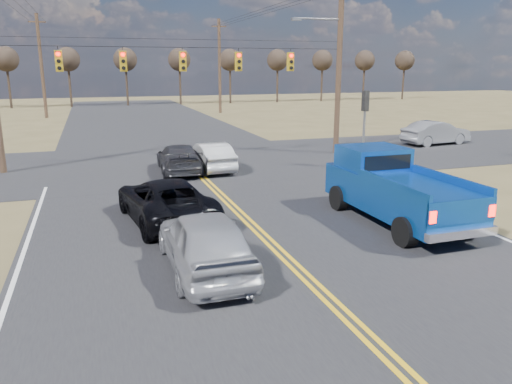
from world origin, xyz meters
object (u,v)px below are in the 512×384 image
object	(u,v)px
pickup_truck	(394,189)
black_suv	(166,200)
white_car_queue	(211,156)
silver_suv	(205,241)
dgrey_car_queue	(179,158)
cross_car_east_near	(436,133)

from	to	relation	value
pickup_truck	black_suv	size ratio (longest dim) A/B	1.18
pickup_truck	white_car_queue	distance (m)	10.91
black_suv	pickup_truck	bearing A→B (deg)	154.39
silver_suv	white_car_queue	distance (m)	12.73
black_suv	dgrey_car_queue	size ratio (longest dim) A/B	1.11
pickup_truck	black_suv	xyz separation A→B (m)	(-7.21, 2.38, -0.39)
pickup_truck	cross_car_east_near	world-z (taller)	pickup_truck
cross_car_east_near	black_suv	bearing A→B (deg)	113.28
cross_car_east_near	silver_suv	bearing A→B (deg)	122.72
silver_suv	white_car_queue	world-z (taller)	silver_suv
dgrey_car_queue	pickup_truck	bearing A→B (deg)	121.15
pickup_truck	cross_car_east_near	bearing A→B (deg)	47.83
white_car_queue	cross_car_east_near	world-z (taller)	cross_car_east_near
dgrey_car_queue	cross_car_east_near	world-z (taller)	cross_car_east_near
silver_suv	pickup_truck	bearing A→B (deg)	-162.60
pickup_truck	cross_car_east_near	size ratio (longest dim) A/B	1.31
cross_car_east_near	pickup_truck	bearing A→B (deg)	131.30
black_suv	cross_car_east_near	xyz separation A→B (m)	(19.46, 11.38, 0.05)
white_car_queue	cross_car_east_near	size ratio (longest dim) A/B	0.90
pickup_truck	white_car_queue	bearing A→B (deg)	110.07
silver_suv	black_suv	bearing A→B (deg)	-85.77
silver_suv	cross_car_east_near	size ratio (longest dim) A/B	1.00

